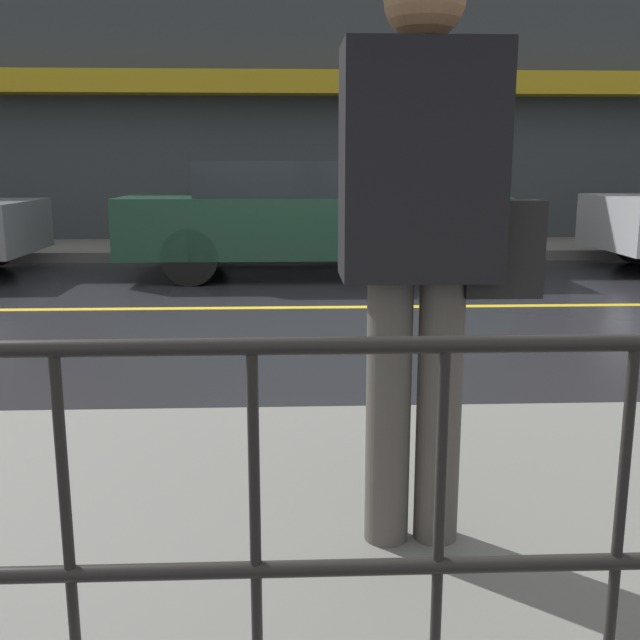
{
  "coord_description": "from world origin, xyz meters",
  "views": [
    {
      "loc": [
        -0.31,
        -7.12,
        1.38
      ],
      "look_at": [
        -0.13,
        -2.79,
        0.47
      ],
      "focal_mm": 42.0,
      "sensor_mm": 36.0,
      "label": 1
    }
  ],
  "objects": [
    {
      "name": "railing_foreground",
      "position": [
        -0.0,
        -5.69,
        0.72
      ],
      "size": [
        12.0,
        0.04,
        0.9
      ],
      "color": "black",
      "rests_on": "sidewalk_near"
    },
    {
      "name": "building_storefront",
      "position": [
        0.0,
        5.47,
        2.72
      ],
      "size": [
        28.0,
        0.85,
        5.45
      ],
      "color": "#383D42",
      "rests_on": "ground_plane"
    },
    {
      "name": "ground_plane",
      "position": [
        0.0,
        0.0,
        0.0
      ],
      "size": [
        80.0,
        80.0,
        0.0
      ],
      "primitive_type": "plane",
      "color": "black"
    },
    {
      "name": "lane_marking",
      "position": [
        0.0,
        0.0,
        0.0
      ],
      "size": [
        25.2,
        0.12,
        0.01
      ],
      "color": "gold",
      "rests_on": "ground_plane"
    },
    {
      "name": "sidewalk_near",
      "position": [
        0.0,
        -4.68,
        0.07
      ],
      "size": [
        28.0,
        2.51,
        0.14
      ],
      "color": "slate",
      "rests_on": "ground_plane"
    },
    {
      "name": "car_dark_green",
      "position": [
        -0.05,
        2.2,
        0.73
      ],
      "size": [
        4.58,
        1.76,
        1.4
      ],
      "color": "#193828",
      "rests_on": "ground_plane"
    },
    {
      "name": "sidewalk_far",
      "position": [
        0.0,
        4.39,
        0.07
      ],
      "size": [
        28.0,
        1.92,
        0.14
      ],
      "color": "slate",
      "rests_on": "ground_plane"
    }
  ]
}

